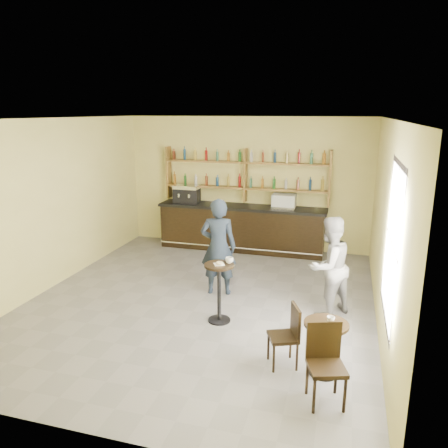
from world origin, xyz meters
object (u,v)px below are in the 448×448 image
(pedestal_table, at_px, (219,293))
(man_main, at_px, (218,247))
(chair_west, at_px, (283,336))
(bar_counter, at_px, (241,228))
(espresso_machine, at_px, (187,194))
(cafe_table, at_px, (325,348))
(chair_south, at_px, (327,367))
(pastry_case, at_px, (284,201))
(patron_second, at_px, (329,266))

(pedestal_table, bearing_deg, man_main, 107.36)
(pedestal_table, distance_m, chair_west, 1.54)
(bar_counter, distance_m, espresso_machine, 1.60)
(espresso_machine, height_order, cafe_table, espresso_machine)
(chair_west, distance_m, chair_south, 0.89)
(pastry_case, height_order, patron_second, patron_second)
(espresso_machine, xyz_separation_m, chair_south, (3.75, -5.43, -0.85))
(chair_south, bearing_deg, cafe_table, 76.38)
(pastry_case, xyz_separation_m, chair_south, (1.32, -5.43, -0.79))
(pedestal_table, relative_size, chair_south, 1.03)
(pastry_case, distance_m, man_main, 2.84)
(man_main, bearing_deg, chair_west, 115.63)
(cafe_table, bearing_deg, chair_south, -85.24)
(man_main, bearing_deg, bar_counter, -95.86)
(bar_counter, bearing_deg, patron_second, -53.67)
(bar_counter, xyz_separation_m, chair_west, (1.74, -4.78, -0.13))
(cafe_table, bearing_deg, espresso_machine, 127.44)
(bar_counter, distance_m, pedestal_table, 3.84)
(espresso_machine, xyz_separation_m, chair_west, (3.15, -4.78, -0.90))
(pastry_case, distance_m, chair_south, 5.64)
(bar_counter, bearing_deg, cafe_table, -64.62)
(bar_counter, distance_m, pastry_case, 1.25)
(espresso_machine, distance_m, cafe_table, 6.16)
(man_main, relative_size, chair_west, 2.13)
(patron_second, bearing_deg, chair_south, 46.10)
(cafe_table, relative_size, chair_south, 0.76)
(patron_second, bearing_deg, pedestal_table, -21.82)
(bar_counter, relative_size, chair_south, 4.27)
(patron_second, bearing_deg, espresso_machine, -86.47)
(bar_counter, relative_size, chair_west, 4.79)
(man_main, relative_size, chair_south, 1.90)
(pedestal_table, bearing_deg, chair_south, -42.61)
(espresso_machine, xyz_separation_m, patron_second, (3.63, -3.02, -0.48))
(pedestal_table, bearing_deg, patron_second, 24.86)
(man_main, xyz_separation_m, chair_south, (2.12, -2.73, -0.43))
(pastry_case, height_order, man_main, man_main)
(pastry_case, bearing_deg, cafe_table, -66.69)
(patron_second, bearing_deg, pastry_case, -115.01)
(chair_south, bearing_deg, bar_counter, 94.94)
(bar_counter, height_order, pedestal_table, bar_counter)
(man_main, relative_size, patron_second, 1.07)
(chair_west, bearing_deg, bar_counter, 176.76)
(pedestal_table, bearing_deg, espresso_machine, 117.44)
(pastry_case, distance_m, cafe_table, 5.08)
(man_main, xyz_separation_m, cafe_table, (2.07, -2.13, -0.54))
(cafe_table, xyz_separation_m, chair_west, (-0.55, 0.05, 0.06))
(espresso_machine, relative_size, chair_south, 0.65)
(pedestal_table, xyz_separation_m, patron_second, (1.66, 0.77, 0.35))
(bar_counter, distance_m, cafe_table, 5.35)
(chair_west, distance_m, patron_second, 1.87)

